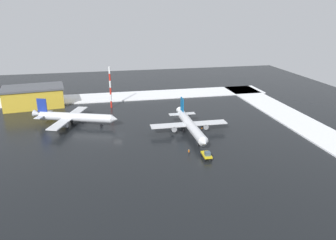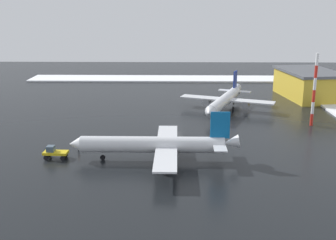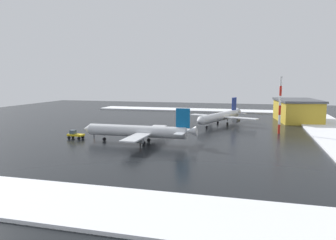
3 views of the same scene
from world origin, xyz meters
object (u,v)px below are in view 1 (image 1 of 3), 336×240
ground_crew_near_tug (189,152)px  airplane_distant_tail (190,125)px  pushback_tug (207,155)px  antenna_mast (110,88)px  ground_crew_beside_wing (202,128)px  cargo_hangar (34,97)px  airplane_parked_portside (74,117)px

ground_crew_near_tug → airplane_distant_tail: bearing=-79.2°
pushback_tug → antenna_mast: 61.87m
ground_crew_beside_wing → cargo_hangar: (62.03, -43.62, 3.47)m
airplane_parked_portside → pushback_tug: airplane_parked_portside is taller
pushback_tug → ground_crew_near_tug: (4.22, -3.68, -0.31)m
airplane_parked_portside → ground_crew_beside_wing: 46.45m
airplane_distant_tail → pushback_tug: size_ratio=6.86×
ground_crew_beside_wing → cargo_hangar: size_ratio=0.06×
ground_crew_beside_wing → airplane_distant_tail: bearing=146.7°
pushback_tug → ground_crew_near_tug: pushback_tug is taller
ground_crew_beside_wing → antenna_mast: antenna_mast is taller
pushback_tug → cargo_hangar: size_ratio=0.17×
ground_crew_beside_wing → antenna_mast: bearing=74.5°
airplane_distant_tail → ground_crew_near_tug: airplane_distant_tail is taller
antenna_mast → cargo_hangar: 33.93m
ground_crew_near_tug → antenna_mast: size_ratio=0.10×
airplane_distant_tail → antenna_mast: size_ratio=1.81×
airplane_parked_portside → antenna_mast: 24.90m
airplane_distant_tail → ground_crew_near_tug: (4.90, 15.95, -2.19)m
ground_crew_near_tug → antenna_mast: bearing=-41.5°
airplane_distant_tail → ground_crew_near_tug: size_ratio=18.76×
airplane_parked_portside → cargo_hangar: airplane_parked_portside is taller
pushback_tug → airplane_distant_tail: bearing=-179.9°
pushback_tug → ground_crew_beside_wing: 22.25m
pushback_tug → antenna_mast: size_ratio=0.26×
airplane_distant_tail → ground_crew_near_tug: 16.83m
airplane_distant_tail → ground_crew_beside_wing: size_ratio=18.76×
antenna_mast → ground_crew_beside_wing: bearing=130.3°
airplane_distant_tail → ground_crew_beside_wing: airplane_distant_tail is taller
pushback_tug → ground_crew_beside_wing: size_ratio=2.73×
airplane_parked_portside → ground_crew_beside_wing: airplane_parked_portside is taller
airplane_parked_portside → airplane_distant_tail: bearing=-3.3°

